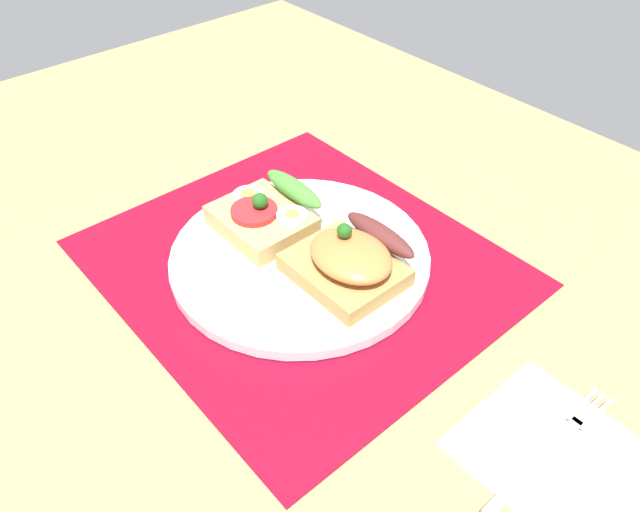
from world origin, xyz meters
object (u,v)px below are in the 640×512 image
object	(u,v)px
fork	(554,446)
napkin	(561,458)
sandwich_egg_tomato	(267,214)
sandwich_salmon	(351,260)
plate	(300,257)

from	to	relation	value
fork	napkin	bearing A→B (deg)	-6.32
sandwich_egg_tomato	sandwich_salmon	size ratio (longest dim) A/B	0.94
sandwich_egg_tomato	napkin	world-z (taller)	sandwich_egg_tomato
sandwich_salmon	fork	world-z (taller)	sandwich_salmon
sandwich_egg_tomato	sandwich_salmon	xyz separation A→B (cm)	(10.99, 1.36, 0.37)
napkin	fork	xyz separation A→B (cm)	(-0.83, 0.09, 0.46)
sandwich_egg_tomato	fork	bearing A→B (deg)	0.92
plate	napkin	xyz separation A→B (cm)	(29.06, 0.61, -0.57)
plate	fork	distance (cm)	28.24
sandwich_egg_tomato	napkin	size ratio (longest dim) A/B	0.70
sandwich_salmon	napkin	world-z (taller)	sandwich_salmon
sandwich_salmon	fork	bearing A→B (deg)	-2.08
plate	sandwich_salmon	xyz separation A→B (cm)	(5.59, 1.52, 2.47)
sandwich_salmon	fork	xyz separation A→B (cm)	(22.64, -0.82, -2.57)
sandwich_salmon	napkin	xyz separation A→B (cm)	(23.47, -0.92, -3.03)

